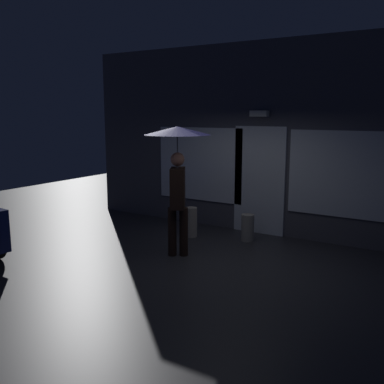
# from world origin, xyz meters

# --- Properties ---
(ground_plane) EXTENTS (18.00, 18.00, 0.00)m
(ground_plane) POSITION_xyz_m (0.00, 0.00, 0.00)
(ground_plane) COLOR #2D2D33
(building_facade) EXTENTS (8.46, 0.48, 3.87)m
(building_facade) POSITION_xyz_m (0.00, 2.34, 1.91)
(building_facade) COLOR #4C4C56
(building_facade) RESTS_ON ground
(person_with_umbrella) EXTENTS (1.13, 1.13, 2.24)m
(person_with_umbrella) POSITION_xyz_m (-0.58, 0.06, 1.69)
(person_with_umbrella) COLOR black
(person_with_umbrella) RESTS_ON ground
(sidewalk_bollard) EXTENTS (0.25, 0.25, 0.52)m
(sidewalk_bollard) POSITION_xyz_m (0.07, 1.53, 0.26)
(sidewalk_bollard) COLOR #9E998E
(sidewalk_bollard) RESTS_ON ground
(sidewalk_bollard_2) EXTENTS (0.23, 0.23, 0.60)m
(sidewalk_bollard_2) POSITION_xyz_m (-1.01, 1.19, 0.30)
(sidewalk_bollard_2) COLOR #B2A899
(sidewalk_bollard_2) RESTS_ON ground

